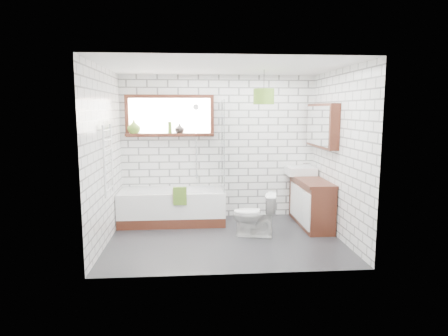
{
  "coord_description": "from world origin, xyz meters",
  "views": [
    {
      "loc": [
        -0.46,
        -5.71,
        1.9
      ],
      "look_at": [
        0.01,
        0.25,
        1.03
      ],
      "focal_mm": 32.0,
      "sensor_mm": 36.0,
      "label": 1
    }
  ],
  "objects": [
    {
      "name": "floor",
      "position": [
        0.0,
        0.0,
        -0.01
      ],
      "size": [
        3.4,
        2.6,
        0.01
      ],
      "primitive_type": "cube",
      "color": "#232327",
      "rests_on": "ground"
    },
    {
      "name": "towel_radiator",
      "position": [
        -1.66,
        0.0,
        1.2
      ],
      "size": [
        0.06,
        0.52,
        1.0
      ],
      "primitive_type": "cube",
      "color": "white",
      "rests_on": "wall_left"
    },
    {
      "name": "bathtub",
      "position": [
        -0.82,
        0.91,
        0.28
      ],
      "size": [
        1.75,
        0.77,
        0.57
      ],
      "primitive_type": "cube",
      "color": "white",
      "rests_on": "floor"
    },
    {
      "name": "basin",
      "position": [
        1.42,
        1.08,
        0.84
      ],
      "size": [
        0.49,
        0.43,
        0.14
      ],
      "primitive_type": "cube",
      "color": "white",
      "rests_on": "vanity"
    },
    {
      "name": "window",
      "position": [
        -0.85,
        1.26,
        1.8
      ],
      "size": [
        1.52,
        0.16,
        0.68
      ],
      "primitive_type": "cube",
      "color": "#3B1910",
      "rests_on": "wall_back"
    },
    {
      "name": "vase_dark",
      "position": [
        -0.68,
        1.23,
        1.57
      ],
      "size": [
        0.19,
        0.19,
        0.17
      ],
      "primitive_type": "imported",
      "rotation": [
        0.0,
        0.0,
        -0.21
      ],
      "color": "black",
      "rests_on": "window"
    },
    {
      "name": "mirror_cabinet",
      "position": [
        1.62,
        0.6,
        1.65
      ],
      "size": [
        0.16,
        1.2,
        0.7
      ],
      "primitive_type": "cube",
      "color": "#3B1910",
      "rests_on": "wall_right"
    },
    {
      "name": "wall_back",
      "position": [
        0.0,
        1.3,
        1.25
      ],
      "size": [
        3.4,
        0.01,
        2.5
      ],
      "primitive_type": "cube",
      "color": "white",
      "rests_on": "ground"
    },
    {
      "name": "vase_olive",
      "position": [
        -1.46,
        1.23,
        1.6
      ],
      "size": [
        0.25,
        0.25,
        0.23
      ],
      "primitive_type": "imported",
      "rotation": [
        0.0,
        0.0,
        -0.13
      ],
      "color": "#597F27",
      "rests_on": "window"
    },
    {
      "name": "pendant",
      "position": [
        0.61,
        0.32,
        2.1
      ],
      "size": [
        0.31,
        0.31,
        0.23
      ],
      "primitive_type": "cylinder",
      "color": "#527A24",
      "rests_on": "ceiling"
    },
    {
      "name": "toilet",
      "position": [
        0.46,
        0.1,
        0.33
      ],
      "size": [
        0.5,
        0.72,
        0.67
      ],
      "primitive_type": "imported",
      "rotation": [
        0.0,
        0.0,
        -1.78
      ],
      "color": "white",
      "rests_on": "floor"
    },
    {
      "name": "bottle",
      "position": [
        -0.85,
        1.23,
        1.58
      ],
      "size": [
        0.08,
        0.08,
        0.2
      ],
      "primitive_type": "cylinder",
      "rotation": [
        0.0,
        0.0,
        0.22
      ],
      "color": "#597F27",
      "rests_on": "window"
    },
    {
      "name": "wall_right",
      "position": [
        1.7,
        0.0,
        1.25
      ],
      "size": [
        0.01,
        2.6,
        2.5
      ],
      "primitive_type": "cube",
      "color": "white",
      "rests_on": "ground"
    },
    {
      "name": "shower_screen",
      "position": [
        0.04,
        0.91,
        1.32
      ],
      "size": [
        0.02,
        0.72,
        1.5
      ],
      "primitive_type": "cube",
      "color": "white",
      "rests_on": "bathtub"
    },
    {
      "name": "shower_riser",
      "position": [
        -0.4,
        1.26,
        1.35
      ],
      "size": [
        0.02,
        0.02,
        1.3
      ],
      "primitive_type": "cylinder",
      "color": "silver",
      "rests_on": "wall_back"
    },
    {
      "name": "wall_left",
      "position": [
        -1.7,
        0.0,
        1.25
      ],
      "size": [
        0.01,
        2.6,
        2.5
      ],
      "primitive_type": "cube",
      "color": "white",
      "rests_on": "ground"
    },
    {
      "name": "tap",
      "position": [
        1.58,
        1.08,
        0.9
      ],
      "size": [
        0.03,
        0.03,
        0.16
      ],
      "primitive_type": "cylinder",
      "rotation": [
        0.0,
        0.0,
        -0.06
      ],
      "color": "silver",
      "rests_on": "vanity"
    },
    {
      "name": "vanity",
      "position": [
        1.48,
        0.62,
        0.39
      ],
      "size": [
        0.43,
        1.35,
        0.77
      ],
      "primitive_type": "cube",
      "color": "#3B1910",
      "rests_on": "floor"
    },
    {
      "name": "towel_beige",
      "position": [
        -0.7,
        0.53,
        0.55
      ],
      "size": [
        0.18,
        0.05,
        0.24
      ],
      "primitive_type": "cube",
      "color": "tan",
      "rests_on": "bathtub"
    },
    {
      "name": "towel_green",
      "position": [
        -0.67,
        0.53,
        0.55
      ],
      "size": [
        0.21,
        0.06,
        0.29
      ],
      "primitive_type": "cube",
      "color": "#527A24",
      "rests_on": "bathtub"
    },
    {
      "name": "ceiling",
      "position": [
        0.0,
        0.0,
        2.5
      ],
      "size": [
        3.4,
        2.6,
        0.01
      ],
      "primitive_type": "cube",
      "color": "white",
      "rests_on": "ground"
    },
    {
      "name": "wall_front",
      "position": [
        0.0,
        -1.3,
        1.25
      ],
      "size": [
        3.4,
        0.01,
        2.5
      ],
      "primitive_type": "cube",
      "color": "white",
      "rests_on": "ground"
    }
  ]
}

